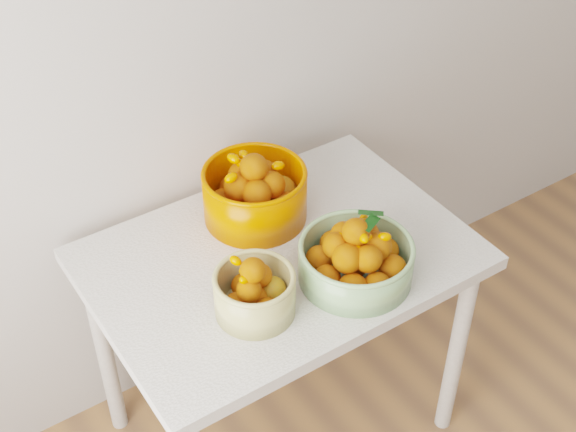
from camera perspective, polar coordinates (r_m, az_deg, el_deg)
name	(u,v)px	position (r m, az deg, el deg)	size (l,w,h in m)	color
table	(280,279)	(2.21, -0.58, -4.50)	(1.00, 0.70, 0.75)	silver
bowl_cream	(254,292)	(1.95, -2.40, -5.43)	(0.20, 0.20, 0.17)	tan
bowl_green	(356,258)	(2.04, 4.85, -3.03)	(0.36, 0.36, 0.19)	#8BB57C
bowl_orange	(255,193)	(2.21, -2.37, 1.64)	(0.34, 0.34, 0.21)	#E15400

